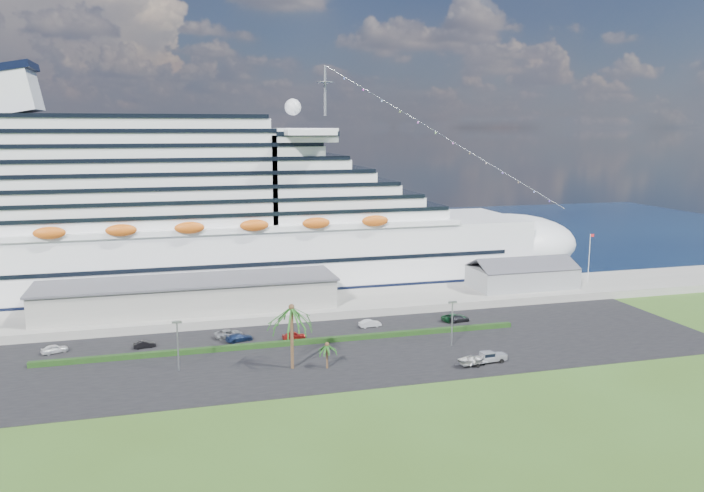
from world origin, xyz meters
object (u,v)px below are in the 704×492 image
object	(u,v)px
cruise_ship	(197,223)
boat_trailer	(473,359)
pickup_truck	(490,357)
parked_car_3	(239,337)

from	to	relation	value
cruise_ship	boat_trailer	size ratio (longest dim) A/B	30.99
cruise_ship	pickup_truck	bearing A→B (deg)	-56.26
cruise_ship	parked_car_3	xyz separation A→B (m)	(4.72, -43.09, -15.84)
parked_car_3	pickup_truck	distance (m)	45.66
pickup_truck	parked_car_3	bearing A→B (deg)	149.74
pickup_truck	boat_trailer	size ratio (longest dim) A/B	0.87
parked_car_3	pickup_truck	world-z (taller)	pickup_truck
boat_trailer	pickup_truck	bearing A→B (deg)	14.14
cruise_ship	boat_trailer	distance (m)	79.85
parked_car_3	cruise_ship	bearing A→B (deg)	-9.92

